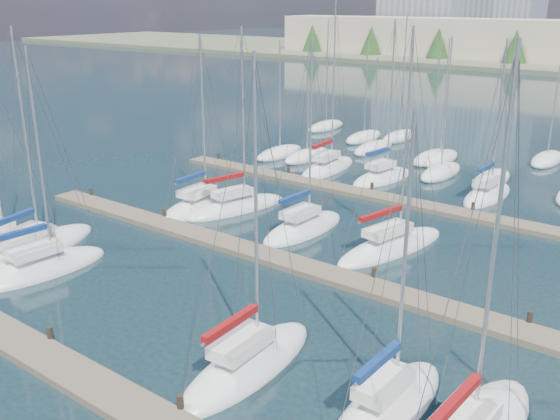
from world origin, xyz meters
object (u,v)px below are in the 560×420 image
Objects in this scene: sailboat_c at (42,268)px; sailboat_k at (391,246)px; sailboat_h at (201,206)px; sailboat_j at (303,228)px; sailboat_o at (382,177)px; sailboat_b at (29,252)px; sailboat_d at (248,364)px; sailboat_i at (237,207)px; sailboat_n at (328,168)px; sailboat_e at (387,407)px; sailboat_p at (487,195)px.

sailboat_k reaches higher than sailboat_c.
sailboat_c is 1.00× the size of sailboat_h.
sailboat_h is (-8.50, -0.71, -0.01)m from sailboat_j.
sailboat_o is at bearing 82.75° from sailboat_c.
sailboat_k reaches higher than sailboat_b.
sailboat_d is at bearing -61.43° from sailboat_j.
sailboat_i reaches higher than sailboat_c.
sailboat_b is at bearing -102.94° from sailboat_n.
sailboat_o is 0.99× the size of sailboat_b.
sailboat_o is 16.02m from sailboat_h.
sailboat_k is (12.23, -0.02, -0.01)m from sailboat_i.
sailboat_e is (20.97, 0.51, 0.01)m from sailboat_c.
sailboat_o reaches higher than sailboat_e.
sailboat_n is at bearing 107.49° from sailboat_i.
sailboat_j is 1.04× the size of sailboat_p.
sailboat_h is at bearing -101.23° from sailboat_n.
sailboat_c is (-7.75, -13.90, -0.00)m from sailboat_j.
sailboat_d is at bearing -170.09° from sailboat_e.
sailboat_d is (9.18, -28.16, -0.01)m from sailboat_o.
sailboat_d is at bearing -68.26° from sailboat_n.
sailboat_d is at bearing -44.62° from sailboat_h.
sailboat_d is 31.55m from sailboat_n.
sailboat_d is 1.13× the size of sailboat_e.
sailboat_e is at bearing -44.17° from sailboat_j.
sailboat_p is at bearing 103.66° from sailboat_e.
sailboat_h is (2.01, 12.27, 0.01)m from sailboat_b.
sailboat_d is 20.95m from sailboat_h.
sailboat_o is 5.33m from sailboat_n.
sailboat_b is 23.73m from sailboat_e.
sailboat_h is at bearing -174.03° from sailboat_j.
sailboat_i is 1.00× the size of sailboat_d.
sailboat_n reaches higher than sailboat_e.
sailboat_b is at bearing 179.77° from sailboat_e.
sailboat_k is at bearing 13.52° from sailboat_i.
sailboat_i reaches higher than sailboat_p.
sailboat_e is at bearing -22.19° from sailboat_i.
sailboat_j is 15.91m from sailboat_c.
sailboat_c is 13.21m from sailboat_h.
sailboat_j is 0.94× the size of sailboat_b.
sailboat_p is 0.81× the size of sailboat_n.
sailboat_j is 0.95× the size of sailboat_o.
sailboat_o is (5.98, 27.73, 0.02)m from sailboat_c.
sailboat_d is 1.04× the size of sailboat_h.
sailboat_o is at bearing -4.13° from sailboat_n.
sailboat_j is at bearing -74.99° from sailboat_o.
sailboat_i is at bearing 25.91° from sailboat_h.
sailboat_i is at bearing 175.53° from sailboat_j.
sailboat_d reaches higher than sailboat_h.
sailboat_n reaches higher than sailboat_d.
sailboat_e is (7.19, -13.99, -0.00)m from sailboat_k.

